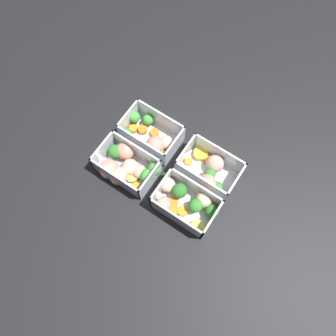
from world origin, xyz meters
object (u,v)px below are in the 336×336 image
container_far_left (151,136)px  container_far_right (210,171)px  container_near_left (126,166)px  container_near_right (187,202)px

container_far_left → container_far_right: bearing=0.4°
container_near_left → container_near_right: (0.18, 0.01, -0.00)m
container_near_right → container_far_left: 0.20m
container_near_right → container_far_left: size_ratio=1.07×
container_far_right → container_near_left: bearing=-149.8°
container_far_right → container_far_left: bearing=-179.6°
container_near_left → container_far_right: size_ratio=1.04×
container_near_left → container_near_right: 0.18m
container_near_right → container_near_left: bearing=-177.6°
container_near_right → container_far_right: size_ratio=1.11×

